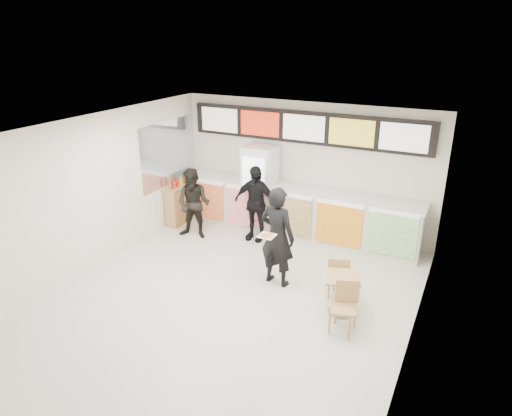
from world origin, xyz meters
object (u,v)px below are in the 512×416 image
Objects in this scene: customer_main at (277,237)px; customer_mid at (255,203)px; cafe_table at (342,288)px; condiment_ledge at (179,204)px; customer_left at (194,204)px; drinks_fridge at (260,188)px; service_counter at (296,212)px.

customer_main reaches higher than customer_mid.
condiment_ledge reaches higher than cafe_table.
customer_main is 1.29× the size of cafe_table.
customer_left is 1.10× the size of cafe_table.
customer_left is (-1.09, -1.13, -0.20)m from drinks_fridge.
cafe_table is at bearing -54.14° from service_counter.
customer_left is (-2.02, -1.12, 0.23)m from service_counter.
customer_mid is 1.17× the size of cafe_table.
condiment_ledge is (-0.80, 0.53, -0.32)m from customer_left.
condiment_ledge is (-1.89, -0.60, -0.52)m from drinks_fridge.
condiment_ledge is at bearing -168.34° from service_counter.
cafe_table is (2.78, -2.57, -0.52)m from drinks_fridge.
customer_left is 1.38m from customer_mid.
service_counter is 3.80× the size of cafe_table.
customer_left reaches higher than service_counter.
customer_mid is at bearing -141.97° from service_counter.
drinks_fridge reaches higher than service_counter.
customer_main is (1.41, -2.14, -0.06)m from drinks_fridge.
drinks_fridge is 1.37× the size of cafe_table.
drinks_fridge is 2.04m from condiment_ledge.
customer_mid is 3.28m from cafe_table.
customer_main is 1.10× the size of customer_mid.
cafe_table is at bearing 170.68° from customer_main.
drinks_fridge is 1.24× the size of customer_left.
drinks_fridge is at bearing 106.73° from customer_mid.
drinks_fridge reaches higher than cafe_table.
customer_mid reaches higher than condiment_ledge.
service_counter reaches higher than condiment_ledge.
condiment_ledge is at bearing -162.39° from drinks_fridge.
service_counter is 3.15m from cafe_table.
customer_main is at bearing -56.70° from drinks_fridge.
customer_main is 2.70m from customer_left.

